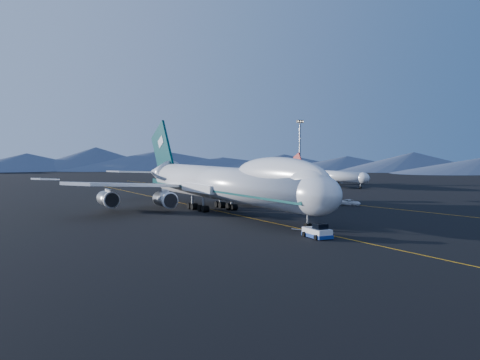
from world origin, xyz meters
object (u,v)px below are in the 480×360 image
service_van (350,202)px  floodlight_mast (300,151)px  pushback_tug (317,233)px  second_jet (328,176)px  boeing_747 (225,183)px

service_van → floodlight_mast: 86.12m
service_van → floodlight_mast: bearing=39.8°
pushback_tug → second_jet: (69.16, 81.97, 2.72)m
boeing_747 → floodlight_mast: 101.85m
second_jet → floodlight_mast: floodlight_mast is taller
boeing_747 → floodlight_mast: (71.31, 72.47, 5.96)m
second_jet → boeing_747: bearing=-153.1°
second_jet → pushback_tug: bearing=-140.0°
service_van → floodlight_mast: (41.31, 74.74, 11.12)m
second_jet → floodlight_mast: bearing=67.6°
boeing_747 → service_van: bearing=-4.3°
pushback_tug → second_jet: bearing=55.0°
floodlight_mast → boeing_747: bearing=-134.5°
boeing_747 → service_van: (30.00, -2.27, -5.17)m
second_jet → service_van: second_jet is taller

